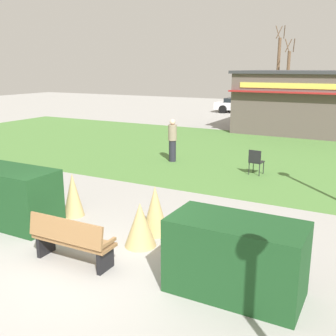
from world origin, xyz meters
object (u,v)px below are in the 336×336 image
Objects in this scene: park_bench at (71,240)px; tree_right_bg at (278,71)px; tree_left_bg at (288,78)px; cafe_chair_west at (256,160)px; person_strolling at (172,140)px; food_kiosk at (332,103)px; parked_car_center_slot at (306,108)px; parked_car_west_slot at (241,105)px.

tree_right_bg is (-4.14, 33.20, 2.81)m from park_bench.
tree_left_bg is at bearing 95.30° from park_bench.
tree_right_bg is at bearing 97.11° from park_bench.
cafe_chair_west is 25.90m from tree_right_bg.
cafe_chair_west is 3.54m from person_strolling.
food_kiosk is at bearing 110.98° from person_strolling.
tree_left_bg is at bearing -44.40° from tree_right_bg.
tree_right_bg is at bearing 120.32° from parked_car_center_slot.
parked_car_west_slot and parked_car_center_slot have the same top height.
parked_car_center_slot is at bearing -0.01° from parked_car_west_slot.
parked_car_center_slot is 0.71× the size of tree_left_bg.
food_kiosk is at bearing 82.83° from park_bench.
tree_left_bg is at bearing 137.01° from person_strolling.
parked_car_west_slot is at bearing 134.61° from food_kiosk.
person_strolling is at bearing -114.32° from food_kiosk.
cafe_chair_west is at bearing 37.95° from person_strolling.
parked_car_center_slot is 0.59× the size of tree_right_bg.
food_kiosk is 11.05m from parked_car_west_slot.
cafe_chair_west is at bearing -80.08° from tree_left_bg.
parked_car_center_slot is (2.03, 18.06, -0.22)m from person_strolling.
cafe_chair_west is 0.21× the size of parked_car_west_slot.
tree_right_bg is at bearing 114.13° from food_kiosk.
parked_car_center_slot is 8.17m from tree_right_bg.
tree_right_bg reaches higher than tree_left_bg.
person_strolling is at bearing -96.42° from parked_car_center_slot.
park_bench is 0.28× the size of tree_left_bg.
cafe_chair_west is at bearing -85.46° from parked_car_center_slot.
parked_car_west_slot is (-3.10, 18.06, -0.22)m from person_strolling.
cafe_chair_west is 0.21× the size of parked_car_center_slot.
parked_car_west_slot is 5.13m from parked_car_center_slot.
person_strolling is (-2.27, 8.47, 0.38)m from park_bench.
person_strolling reaches higher than parked_car_west_slot.
tree_right_bg is (-6.50, 14.50, 1.54)m from food_kiosk.
tree_right_bg is at bearing 139.63° from person_strolling.
food_kiosk is at bearing -65.87° from tree_right_bg.
parked_car_center_slot is at bearing -59.68° from tree_right_bg.
parked_car_center_slot is at bearing 128.89° from person_strolling.
park_bench is 0.23× the size of tree_right_bg.
park_bench is at bearing -82.89° from tree_right_bg.
food_kiosk reaches higher than parked_car_west_slot.
tree_left_bg reaches higher than food_kiosk.
person_strolling is (-4.62, -10.23, -0.88)m from food_kiosk.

